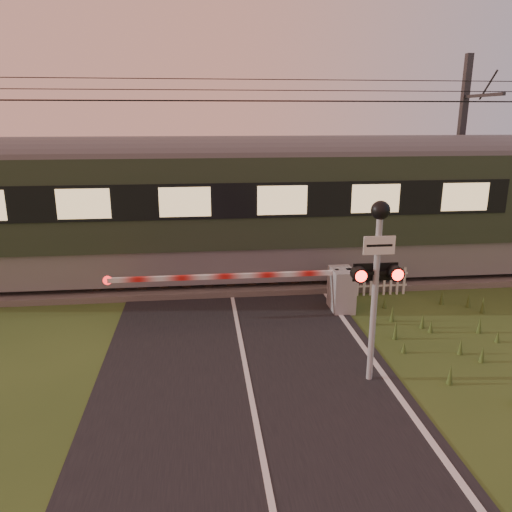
{
  "coord_description": "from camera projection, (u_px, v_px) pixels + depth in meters",
  "views": [
    {
      "loc": [
        -0.83,
        -8.72,
        5.07
      ],
      "look_at": [
        0.51,
        3.2,
        1.7
      ],
      "focal_mm": 35.0,
      "sensor_mm": 36.0,
      "label": 1
    }
  ],
  "objects": [
    {
      "name": "road",
      "position": [
        251.0,
        389.0,
        9.58
      ],
      "size": [
        6.0,
        140.0,
        0.03
      ],
      "color": "black",
      "rests_on": "ground"
    },
    {
      "name": "track_bed",
      "position": [
        229.0,
        278.0,
        16.0
      ],
      "size": [
        140.0,
        3.4,
        0.39
      ],
      "color": "#47423D",
      "rests_on": "ground"
    },
    {
      "name": "picket_fence",
      "position": [
        371.0,
        282.0,
        14.53
      ],
      "size": [
        2.21,
        0.07,
        0.82
      ],
      "color": "silver",
      "rests_on": "ground"
    },
    {
      "name": "crossing_signal",
      "position": [
        377.0,
        260.0,
        9.29
      ],
      "size": [
        0.92,
        0.36,
        3.6
      ],
      "color": "gray",
      "rests_on": "ground"
    },
    {
      "name": "catenary_mast",
      "position": [
        460.0,
        155.0,
        18.06
      ],
      "size": [
        0.23,
        2.46,
        7.17
      ],
      "color": "#2D2D30",
      "rests_on": "ground"
    },
    {
      "name": "ground",
      "position": [
        248.0,
        384.0,
        9.8
      ],
      "size": [
        160.0,
        160.0,
        0.0
      ],
      "primitive_type": "plane",
      "color": "#314A1C",
      "rests_on": "ground"
    },
    {
      "name": "overhead_wires",
      "position": [
        226.0,
        93.0,
        14.47
      ],
      "size": [
        120.0,
        0.62,
        0.62
      ],
      "color": "black",
      "rests_on": "ground"
    },
    {
      "name": "boom_gate",
      "position": [
        329.0,
        287.0,
        13.34
      ],
      "size": [
        7.26,
        0.89,
        1.18
      ],
      "color": "gray",
      "rests_on": "ground"
    }
  ]
}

